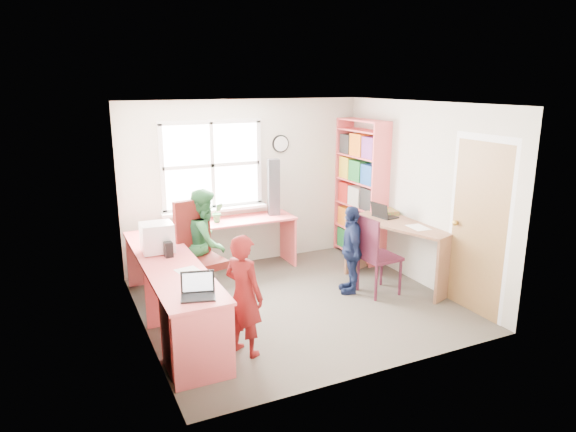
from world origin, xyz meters
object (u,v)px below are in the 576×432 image
object	(u,v)px
l_desk	(197,296)
potted_plant	(218,213)
person_red	(244,295)
cd_tower	(274,187)
crt_monitor	(157,238)
person_green	(205,243)
bookshelf	(360,193)
laptop_right	(383,214)
wooden_chair	(375,253)
right_desk	(402,239)
person_navy	(351,249)
swivel_chair	(199,260)
laptop_left	(198,291)

from	to	relation	value
l_desk	potted_plant	size ratio (longest dim) A/B	10.66
l_desk	person_red	world-z (taller)	person_red
person_red	cd_tower	bearing A→B (deg)	-58.29
crt_monitor	person_red	world-z (taller)	person_red
cd_tower	person_green	distance (m)	1.50
bookshelf	potted_plant	xyz separation A→B (m)	(-2.19, 0.21, -0.11)
potted_plant	l_desk	bearing A→B (deg)	-114.71
bookshelf	laptop_right	size ratio (longest dim) A/B	6.07
crt_monitor	cd_tower	bearing A→B (deg)	29.51
cd_tower	laptop_right	bearing A→B (deg)	-30.46
wooden_chair	person_green	bearing A→B (deg)	151.99
right_desk	person_green	bearing A→B (deg)	144.44
bookshelf	person_red	world-z (taller)	bookshelf
wooden_chair	l_desk	bearing A→B (deg)	-179.51
wooden_chair	crt_monitor	world-z (taller)	crt_monitor
l_desk	potted_plant	bearing A→B (deg)	65.29
bookshelf	cd_tower	size ratio (longest dim) A/B	2.57
right_desk	person_red	size ratio (longest dim) A/B	1.29
person_navy	wooden_chair	bearing A→B (deg)	69.87
laptop_right	wooden_chair	bearing A→B (deg)	128.60
l_desk	potted_plant	world-z (taller)	potted_plant
swivel_chair	potted_plant	world-z (taller)	swivel_chair
crt_monitor	person_red	xyz separation A→B (m)	(0.56, -1.27, -0.31)
l_desk	laptop_left	xyz separation A→B (m)	(-0.16, -0.67, 0.34)
potted_plant	laptop_left	bearing A→B (deg)	-111.65
wooden_chair	bookshelf	bearing A→B (deg)	61.91
bookshelf	person_navy	world-z (taller)	bookshelf
l_desk	swivel_chair	size ratio (longest dim) A/B	2.36
wooden_chair	crt_monitor	size ratio (longest dim) A/B	2.84
right_desk	person_green	xyz separation A→B (m)	(-2.48, 0.73, 0.08)
right_desk	potted_plant	bearing A→B (deg)	127.97
potted_plant	person_red	distance (m)	2.28
right_desk	cd_tower	size ratio (longest dim) A/B	1.95
laptop_right	person_navy	bearing A→B (deg)	104.98
laptop_left	person_green	world-z (taller)	person_green
laptop_left	person_green	distance (m)	1.81
person_green	person_navy	xyz separation A→B (m)	(1.70, -0.71, -0.12)
laptop_left	person_green	size ratio (longest dim) A/B	0.26
right_desk	person_navy	distance (m)	0.78
swivel_chair	right_desk	bearing A→B (deg)	-24.37
crt_monitor	laptop_right	distance (m)	3.03
crt_monitor	cd_tower	distance (m)	2.15
wooden_chair	cd_tower	world-z (taller)	cd_tower
cd_tower	person_green	size ratio (longest dim) A/B	0.60
person_green	bookshelf	bearing A→B (deg)	-57.04
right_desk	swivel_chair	world-z (taller)	swivel_chair
l_desk	person_green	world-z (taller)	person_green
wooden_chair	laptop_left	size ratio (longest dim) A/B	2.80
right_desk	wooden_chair	size ratio (longest dim) A/B	1.57
right_desk	cd_tower	distance (m)	1.96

